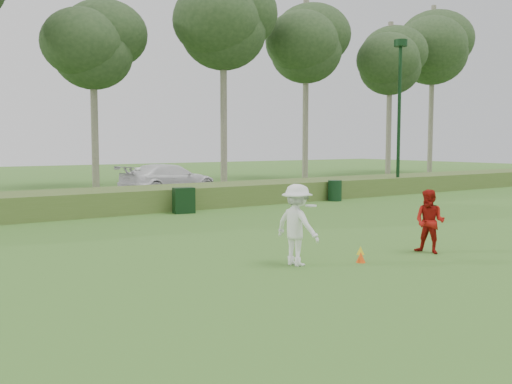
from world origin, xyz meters
TOP-DOWN VIEW (x-y plane):
  - ground at (0.00, 0.00)m, footprint 120.00×120.00m
  - reed_strip at (0.00, 12.00)m, footprint 80.00×3.00m
  - park_road at (0.00, 17.00)m, footprint 80.00×6.00m
  - lamp_post at (14.00, 11.00)m, footprint 0.70×0.70m
  - tree_4 at (2.00, 24.50)m, footprint 6.24×6.24m
  - tree_5 at (10.00, 22.50)m, footprint 7.28×7.28m
  - tree_6 at (18.00, 23.80)m, footprint 7.02×7.02m
  - tree_7 at (26.00, 22.80)m, footprint 6.50×6.50m
  - tree_8 at (33.00, 24.20)m, footprint 8.06×8.06m
  - player_white at (-1.60, -0.00)m, footprint 0.97×1.29m
  - player_red at (2.02, -0.78)m, footprint 0.81×0.92m
  - cone_orange at (-0.19, -0.62)m, footprint 0.22×0.22m
  - cone_yellow at (0.47, 0.07)m, footprint 0.19×0.19m
  - utility_cabinet at (0.63, 9.98)m, footprint 0.89×0.64m
  - trash_bin at (8.73, 10.17)m, footprint 0.65×0.65m
  - car_right at (3.50, 17.29)m, footprint 5.80×3.24m

SIDE VIEW (x-z plane):
  - ground at x=0.00m, z-range 0.00..0.00m
  - park_road at x=0.00m, z-range 0.00..0.06m
  - cone_yellow at x=0.47m, z-range 0.00..0.21m
  - cone_orange at x=-0.19m, z-range 0.00..0.24m
  - reed_strip at x=0.00m, z-range 0.00..0.90m
  - trash_bin at x=8.73m, z-range 0.00..0.98m
  - utility_cabinet at x=0.63m, z-range 0.00..1.01m
  - player_red at x=2.02m, z-range 0.00..1.61m
  - car_right at x=3.50m, z-range 0.06..1.65m
  - player_white at x=-1.60m, z-range 0.00..1.85m
  - lamp_post at x=14.00m, z-range 1.51..9.68m
  - tree_4 at x=2.00m, z-range 2.84..14.34m
  - tree_7 at x=26.00m, z-range 3.09..15.59m
  - tree_6 at x=18.00m, z-range 3.35..16.85m
  - tree_5 at x=10.00m, z-range 3.47..17.47m
  - tree_8 at x=33.00m, z-range 3.73..18.73m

